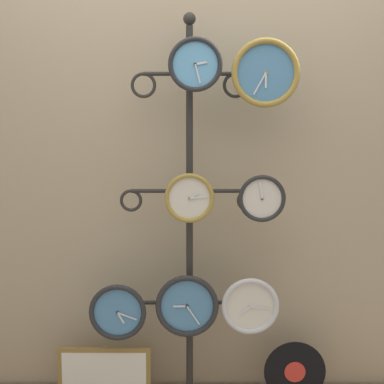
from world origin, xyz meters
TOP-DOWN VIEW (x-y plane):
  - shop_wall at (0.00, 0.57)m, footprint 4.40×0.04m
  - display_stand at (0.00, 0.41)m, footprint 0.69×0.42m
  - clock_top_center at (0.03, 0.30)m, footprint 0.25×0.04m
  - clock_top_right at (0.35, 0.32)m, footprint 0.32×0.04m
  - clock_middle_center at (0.00, 0.30)m, footprint 0.24×0.04m
  - clock_middle_right at (0.35, 0.33)m, footprint 0.23×0.04m
  - clock_bottom_left at (-0.35, 0.31)m, footprint 0.28×0.04m
  - clock_bottom_center at (-0.01, 0.32)m, footprint 0.31×0.04m
  - clock_bottom_right at (0.30, 0.32)m, footprint 0.28×0.04m
  - vinyl_record at (0.52, 0.34)m, footprint 0.31×0.01m
  - picture_frame at (-0.43, 0.35)m, footprint 0.46×0.02m

SIDE VIEW (x-z plane):
  - picture_frame at x=-0.43m, z-range 0.06..0.34m
  - vinyl_record at x=0.52m, z-range 0.06..0.37m
  - clock_bottom_left at x=-0.35m, z-range 0.39..0.67m
  - clock_bottom_center at x=-0.01m, z-range 0.41..0.71m
  - clock_bottom_right at x=0.30m, z-range 0.42..0.70m
  - display_stand at x=0.00m, z-range -0.40..1.57m
  - clock_middle_right at x=0.35m, z-range 0.97..1.20m
  - clock_middle_center at x=0.00m, z-range 0.97..1.21m
  - shop_wall at x=0.00m, z-range 0.00..2.80m
  - clock_top_right at x=0.35m, z-range 1.51..1.83m
  - clock_top_center at x=0.03m, z-range 1.58..1.84m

